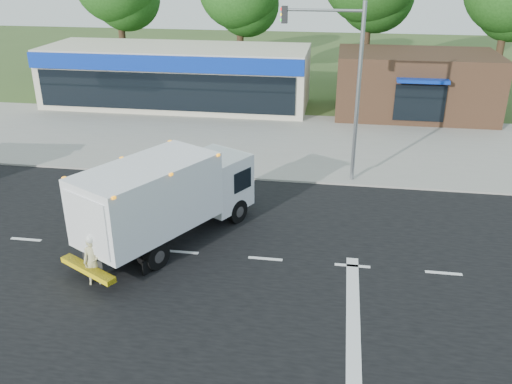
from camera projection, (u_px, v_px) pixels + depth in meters
ground at (265, 259)px, 18.87m from camera, size 120.00×120.00×0.00m
road_asphalt at (265, 259)px, 18.87m from camera, size 60.00×14.00×0.02m
sidewalk at (289, 172)px, 26.26m from camera, size 60.00×2.40×0.12m
parking_apron at (299, 136)px, 31.52m from camera, size 60.00×9.00×0.02m
lane_markings at (301, 283)px, 17.45m from camera, size 55.20×7.00×0.01m
ems_box_truck at (166, 195)px, 19.23m from camera, size 5.58×7.61×3.29m
emergency_worker at (93, 260)px, 17.14m from camera, size 0.71×0.59×1.76m
retail_strip_mall at (177, 76)px, 37.34m from camera, size 18.00×6.20×4.00m
brown_storefront at (415, 84)px, 35.13m from camera, size 10.00×6.70×4.00m
traffic_signal_pole at (344, 75)px, 23.42m from camera, size 3.51×0.25×8.00m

